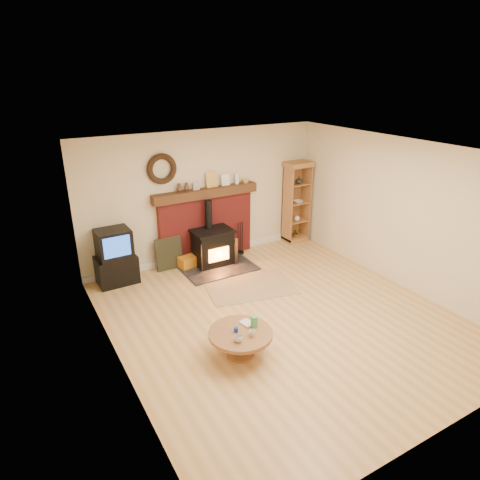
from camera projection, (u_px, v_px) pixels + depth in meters
ground at (281, 317)px, 6.76m from camera, size 5.50×5.50×0.00m
room_shell at (280, 213)px, 6.19m from camera, size 5.02×5.52×2.61m
chimney_breast at (206, 221)px, 8.61m from camera, size 2.20×0.22×1.78m
wood_stove at (213, 248)px, 8.44m from camera, size 1.40×1.00×1.29m
area_rug at (250, 286)px, 7.71m from camera, size 1.73×1.36×0.01m
tv_unit at (115, 258)px, 7.68m from camera, size 0.71×0.52×1.03m
curio_cabinet at (296, 202)px, 9.48m from camera, size 0.58×0.42×1.80m
firelog_box at (189, 262)px, 8.41m from camera, size 0.42×0.30×0.24m
leaning_painting at (169, 254)px, 8.29m from camera, size 0.53×0.14×0.63m
fire_tools at (240, 248)px, 9.05m from camera, size 0.16×0.16×0.70m
coffee_table at (241, 336)px, 5.75m from camera, size 0.87×0.87×0.53m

